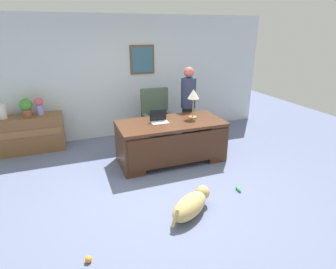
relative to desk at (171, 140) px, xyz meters
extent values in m
plane|color=slate|center=(-0.47, -0.80, -0.43)|extent=(12.00, 12.00, 0.00)
cube|color=silver|center=(-0.47, 1.80, 0.92)|extent=(7.00, 0.12, 2.70)
cube|color=brown|center=(-0.05, 1.72, 1.31)|extent=(0.56, 0.03, 0.64)
cube|color=#37617B|center=(-0.05, 1.70, 1.31)|extent=(0.48, 0.01, 0.56)
cube|color=#4C2B19|center=(0.00, 0.03, 0.33)|extent=(1.97, 0.95, 0.05)
cube|color=#4C2B19|center=(-0.80, 0.03, -0.06)|extent=(0.36, 0.89, 0.73)
cube|color=#4C2B19|center=(0.80, 0.03, -0.06)|extent=(0.36, 0.89, 0.73)
cube|color=#412415|center=(0.00, -0.41, -0.03)|extent=(1.87, 0.04, 0.58)
cube|color=brown|center=(-2.52, 1.45, -0.05)|extent=(1.24, 0.48, 0.75)
cube|color=brown|center=(-2.52, 1.20, 0.04)|extent=(1.14, 0.02, 0.14)
cube|color=#475B4C|center=(0.04, 0.91, -0.06)|extent=(0.60, 0.58, 0.18)
cylinder|color=black|center=(0.04, 0.91, -0.29)|extent=(0.10, 0.10, 0.28)
cylinder|color=black|center=(0.04, 0.91, -0.40)|extent=(0.52, 0.52, 0.05)
cube|color=#475B4C|center=(0.04, 1.15, 0.40)|extent=(0.60, 0.12, 0.73)
cube|color=#475B4C|center=(-0.22, 0.91, 0.14)|extent=(0.08, 0.50, 0.22)
cube|color=#475B4C|center=(0.30, 0.91, 0.14)|extent=(0.08, 0.50, 0.22)
cylinder|color=#262323|center=(0.69, 0.79, -0.03)|extent=(0.26, 0.26, 0.80)
cylinder|color=navy|center=(0.69, 0.79, 0.69)|extent=(0.32, 0.32, 0.64)
sphere|color=#CA675C|center=(0.69, 0.79, 1.12)|extent=(0.22, 0.22, 0.22)
ellipsoid|color=tan|center=(-0.38, -1.68, -0.28)|extent=(0.74, 0.62, 0.30)
sphere|color=tan|center=(-0.09, -1.49, -0.24)|extent=(0.20, 0.20, 0.20)
cylinder|color=tan|center=(-0.67, -1.86, -0.26)|extent=(0.15, 0.12, 0.21)
cube|color=#B2B5BA|center=(-0.21, 0.04, 0.36)|extent=(0.32, 0.22, 0.01)
cube|color=black|center=(-0.21, 0.14, 0.47)|extent=(0.32, 0.01, 0.21)
cylinder|color=#9E8447|center=(0.49, 0.12, 0.36)|extent=(0.16, 0.16, 0.02)
cylinder|color=#9E8447|center=(0.49, 0.12, 0.55)|extent=(0.02, 0.02, 0.36)
cone|color=silver|center=(0.49, 0.12, 0.82)|extent=(0.22, 0.22, 0.18)
cylinder|color=#8B89CF|center=(-2.29, 1.45, 0.43)|extent=(0.13, 0.13, 0.21)
sphere|color=#C55661|center=(-2.29, 1.45, 0.60)|extent=(0.17, 0.17, 0.17)
cylinder|color=silver|center=(-2.97, 1.45, 0.46)|extent=(0.16, 0.16, 0.28)
cylinder|color=brown|center=(-2.53, 1.45, 0.39)|extent=(0.18, 0.18, 0.14)
sphere|color=#439033|center=(-2.53, 1.45, 0.56)|extent=(0.24, 0.24, 0.24)
sphere|color=orange|center=(-1.75, -2.02, -0.39)|extent=(0.07, 0.07, 0.07)
ellipsoid|color=green|center=(0.60, -1.38, -0.40)|extent=(0.07, 0.16, 0.05)
camera|label=1|loc=(-1.75, -4.50, 1.96)|focal=29.45mm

